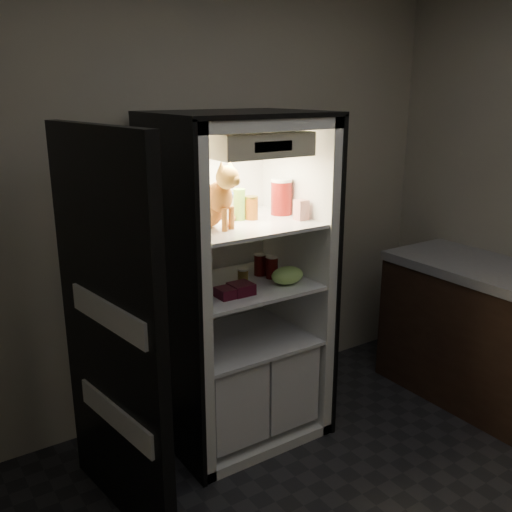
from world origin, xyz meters
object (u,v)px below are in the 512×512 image
Objects in this scene: cream_carton at (301,210)px; soda_can_a at (260,265)px; parmesan_shaker at (239,204)px; berry_box_left at (227,293)px; pepper_jar at (281,197)px; condiment_jar at (243,276)px; grape_bag at (287,275)px; berry_box_right at (241,289)px; soda_can_c at (272,268)px; tabby_cat at (213,202)px; salsa_jar at (252,208)px; mayo_tub at (230,205)px; refrigerator at (236,305)px; soda_can_b at (268,265)px.

soda_can_a is (-0.14, 0.20, -0.34)m from cream_carton.
parmesan_shaker reaches higher than berry_box_left.
berry_box_left is (-0.48, -0.19, -0.43)m from pepper_jar.
grape_bag is at bearing -37.55° from condiment_jar.
soda_can_a is at bearing 38.71° from berry_box_right.
soda_can_c is at bearing 135.21° from cream_carton.
tabby_cat reaches higher than berry_box_left.
salsa_jar is (0.27, 0.05, -0.07)m from tabby_cat.
soda_can_a is at bearing 125.25° from cream_carton.
grape_bag reaches higher than berry_box_right.
mayo_tub is 1.03× the size of soda_can_a.
refrigerator is at bearing 159.12° from salsa_jar.
pepper_jar reaches higher than salsa_jar.
soda_can_b is at bearing 178.49° from pepper_jar.
pepper_jar is 1.73× the size of berry_box_right.
grape_bag is (0.01, -0.13, -0.01)m from soda_can_c.
refrigerator is 15.00× the size of soda_can_c.
soda_can_a is at bearing 4.51° from parmesan_shaker.
pepper_jar is 0.41m from soda_can_b.
soda_can_a reaches higher than soda_can_b.
grape_bag is at bearing -83.84° from soda_can_c.
parmesan_shaker is 1.63× the size of berry_box_left.
parmesan_shaker is 0.40m from condiment_jar.
refrigerator is at bearing 65.70° from berry_box_right.
cream_carton is 1.34× the size of condiment_jar.
pepper_jar is 0.46m from grape_bag.
tabby_cat reaches higher than cream_carton.
refrigerator is 0.66m from cream_carton.
pepper_jar is 1.05× the size of grape_bag.
tabby_cat is at bearing 167.19° from cream_carton.
cream_carton is 0.38m from soda_can_c.
refrigerator is 0.30m from soda_can_b.
soda_can_c is 0.64× the size of grape_bag.
tabby_cat is at bearing -170.83° from soda_can_b.
salsa_jar is 0.27m from cream_carton.
pepper_jar is at bearing 21.45° from berry_box_left.
tabby_cat is 3.24× the size of cream_carton.
pepper_jar is 1.64× the size of soda_can_a.
soda_can_a reaches higher than berry_box_right.
pepper_jar is 1.94× the size of berry_box_left.
mayo_tub is (0.01, 0.12, -0.02)m from parmesan_shaker.
condiment_jar is at bearing -158.16° from soda_can_a.
salsa_jar is at bearing -155.50° from soda_can_a.
cream_carton reaches higher than soda_can_c.
pepper_jar reaches higher than parmesan_shaker.
soda_can_a is at bearing 107.14° from soda_can_c.
refrigerator is at bearing 134.92° from grape_bag.
parmesan_shaker is at bearing 157.77° from salsa_jar.
tabby_cat reaches higher than salsa_jar.
tabby_cat is at bearing -169.95° from salsa_jar.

